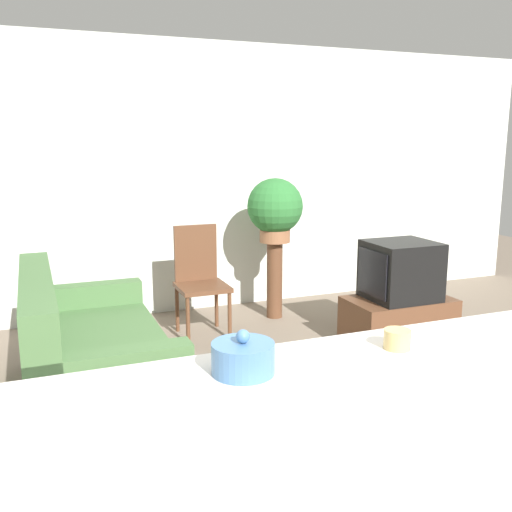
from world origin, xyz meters
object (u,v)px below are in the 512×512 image
decorative_bowl (243,358)px  television (400,270)px  potted_plant (275,208)px  wooden_chair (200,276)px  couch (89,357)px

decorative_bowl → television: bearing=44.4°
potted_plant → decorative_bowl: 3.64m
wooden_chair → decorative_bowl: 3.24m
couch → potted_plant: 2.40m
television → wooden_chair: (-1.50, 0.93, -0.12)m
potted_plant → decorative_bowl: bearing=-115.3°
potted_plant → decorative_bowl: size_ratio=2.84×
television → wooden_chair: size_ratio=0.58×
couch → decorative_bowl: bearing=-80.5°
wooden_chair → decorative_bowl: decorative_bowl is taller
television → potted_plant: (-0.68, 1.10, 0.44)m
couch → television: television is taller
television → decorative_bowl: bearing=-135.6°
television → decorative_bowl: size_ratio=2.59×
couch → wooden_chair: wooden_chair is taller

